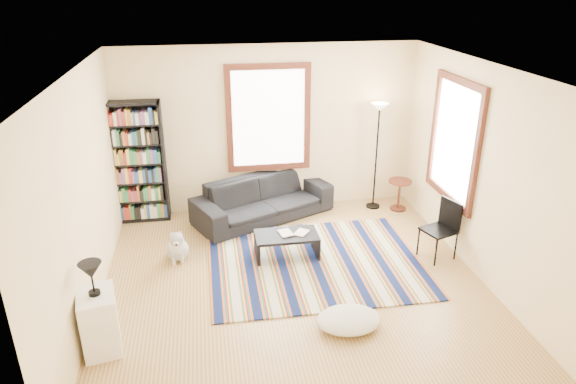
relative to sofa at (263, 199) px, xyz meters
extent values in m
cube|color=tan|center=(0.17, -2.05, -0.39)|extent=(5.00, 5.00, 0.10)
cube|color=white|center=(0.17, -2.05, 2.51)|extent=(5.00, 5.00, 0.10)
cube|color=#FFE1AB|center=(0.17, 0.50, 1.06)|extent=(5.00, 0.10, 2.80)
cube|color=#FFE1AB|center=(0.17, -4.60, 1.06)|extent=(5.00, 0.10, 2.80)
cube|color=#FFE1AB|center=(-2.38, -2.05, 1.06)|extent=(0.10, 5.00, 2.80)
cube|color=#FFE1AB|center=(2.72, -2.05, 1.06)|extent=(0.10, 5.00, 2.80)
cube|color=white|center=(0.17, 0.42, 1.26)|extent=(1.20, 0.06, 1.60)
cube|color=white|center=(2.64, -1.25, 1.26)|extent=(0.06, 1.20, 1.60)
cube|color=#0C1740|center=(0.54, -1.61, -0.33)|extent=(2.99, 2.39, 0.02)
imported|color=black|center=(0.00, 0.00, 0.00)|extent=(1.80, 2.49, 0.68)
cube|color=black|center=(-2.00, 0.27, 0.66)|extent=(0.90, 0.30, 2.00)
cube|color=black|center=(0.18, -1.36, -0.16)|extent=(0.98, 0.67, 0.36)
imported|color=beige|center=(0.08, -1.36, 0.03)|extent=(0.27, 0.22, 0.02)
imported|color=beige|center=(0.33, -1.31, 0.03)|extent=(0.27, 0.28, 0.02)
ellipsoid|color=beige|center=(0.63, -3.08, -0.24)|extent=(0.78, 0.60, 0.19)
cylinder|color=#4F1B13|center=(2.37, -0.07, -0.07)|extent=(0.48, 0.48, 0.54)
cube|color=black|center=(2.32, -1.73, 0.09)|extent=(0.53, 0.52, 0.86)
cube|color=white|center=(-2.13, -3.00, 0.01)|extent=(0.47, 0.57, 0.70)
camera|label=1|loc=(-0.87, -7.81, 3.46)|focal=32.00mm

